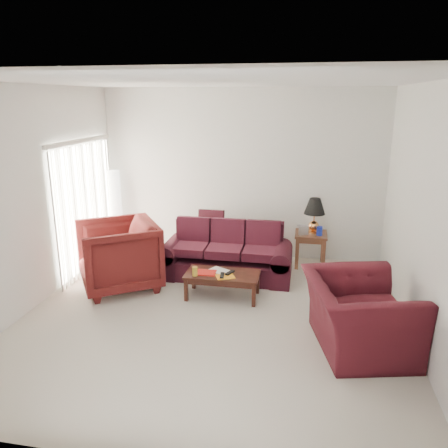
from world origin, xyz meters
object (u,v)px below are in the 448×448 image
end_table (310,249)px  armchair_left (118,255)px  floor_lamp (116,211)px  coffee_table (222,285)px  sofa (226,251)px  armchair_right (358,315)px

end_table → armchair_left: bearing=-152.8°
floor_lamp → coffee_table: bearing=-34.2°
sofa → armchair_left: armchair_left is taller
sofa → end_table: (1.35, 0.75, -0.14)m
sofa → coffee_table: bearing=-86.5°
floor_lamp → armchair_right: bearing=-32.4°
end_table → armchair_right: (0.54, -2.56, 0.12)m
armchair_right → coffee_table: bearing=46.8°
sofa → armchair_left: size_ratio=1.84×
sofa → end_table: bearing=25.8°
sofa → armchair_right: size_ratio=1.65×
armchair_left → sofa: bearing=81.6°
coffee_table → sofa: bearing=99.9°
armchair_left → floor_lamp: bearing=170.9°
sofa → floor_lamp: bearing=156.9°
sofa → armchair_right: (1.88, -1.81, -0.02)m
armchair_right → coffee_table: armchair_right is taller
floor_lamp → coffee_table: 2.87m
armchair_left → coffee_table: (1.62, -0.05, -0.33)m
end_table → floor_lamp: (-3.58, 0.05, 0.50)m
sofa → floor_lamp: floor_lamp is taller
end_table → floor_lamp: floor_lamp is taller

